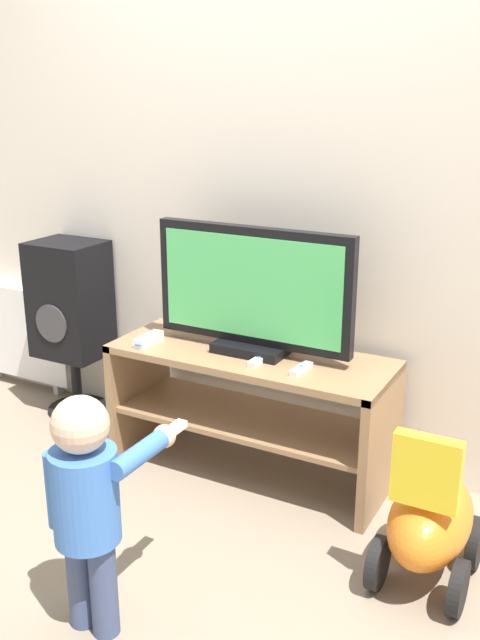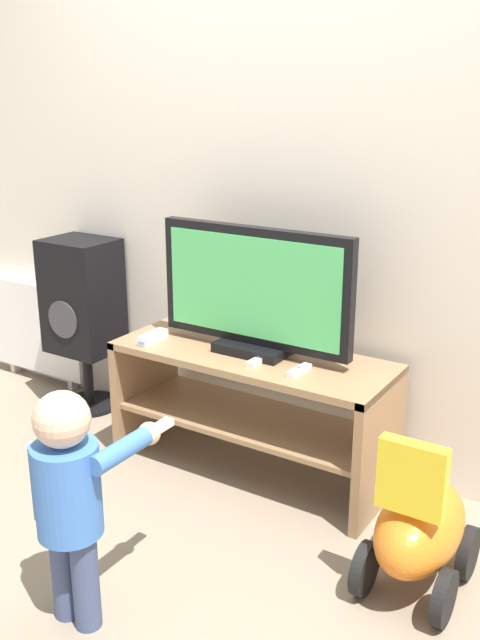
{
  "view_description": "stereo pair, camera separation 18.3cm",
  "coord_description": "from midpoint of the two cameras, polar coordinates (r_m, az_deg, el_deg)",
  "views": [
    {
      "loc": [
        1.27,
        -2.2,
        1.57
      ],
      "look_at": [
        0.0,
        0.13,
        0.71
      ],
      "focal_mm": 40.0,
      "sensor_mm": 36.0,
      "label": 1
    },
    {
      "loc": [
        1.42,
        -2.11,
        1.57
      ],
      "look_at": [
        0.0,
        0.13,
        0.71
      ],
      "focal_mm": 40.0,
      "sensor_mm": 36.0,
      "label": 2
    }
  ],
  "objects": [
    {
      "name": "radiator",
      "position": [
        4.08,
        -14.54,
        -0.61
      ],
      "size": [
        0.66,
        0.08,
        0.56
      ],
      "color": "white",
      "rests_on": "ground_plane"
    },
    {
      "name": "ride_on_toy",
      "position": [
        2.49,
        16.29,
        -15.77
      ],
      "size": [
        0.3,
        0.48,
        0.58
      ],
      "color": "orange",
      "rests_on": "ground_plane"
    },
    {
      "name": "child",
      "position": [
        2.18,
        -10.99,
        -13.27
      ],
      "size": [
        0.29,
        0.44,
        0.77
      ],
      "color": "#3F4C72",
      "rests_on": "ground_plane"
    },
    {
      "name": "remote_primary",
      "position": [
        2.73,
        6.67,
        -4.06
      ],
      "size": [
        0.05,
        0.13,
        0.03
      ],
      "color": "white",
      "rests_on": "tv_stand"
    },
    {
      "name": "game_console",
      "position": [
        3.05,
        -5.29,
        -1.42
      ],
      "size": [
        0.05,
        0.16,
        0.04
      ],
      "color": "white",
      "rests_on": "tv_stand"
    },
    {
      "name": "television",
      "position": [
        2.86,
        3.0,
        2.2
      ],
      "size": [
        0.85,
        0.2,
        0.52
      ],
      "color": "black",
      "rests_on": "tv_stand"
    },
    {
      "name": "wall_back",
      "position": [
        3.01,
        5.87,
        12.73
      ],
      "size": [
        10.0,
        0.06,
        2.6
      ],
      "color": "silver",
      "rests_on": "ground_plane"
    },
    {
      "name": "tv_stand",
      "position": [
        2.99,
        2.67,
        -5.99
      ],
      "size": [
        1.18,
        0.44,
        0.54
      ],
      "color": "#93704C",
      "rests_on": "ground_plane"
    },
    {
      "name": "ground_plane",
      "position": [
        2.99,
        0.4,
        -13.73
      ],
      "size": [
        16.0,
        16.0,
        0.0
      ],
      "primitive_type": "plane",
      "color": "gray"
    },
    {
      "name": "remote_secondary",
      "position": [
        2.82,
        3.36,
        -3.26
      ],
      "size": [
        0.04,
        0.13,
        0.03
      ],
      "color": "white",
      "rests_on": "tv_stand"
    },
    {
      "name": "speaker_tower",
      "position": [
        3.6,
        -11.06,
        1.49
      ],
      "size": [
        0.34,
        0.3,
        0.88
      ],
      "color": "black",
      "rests_on": "ground_plane"
    }
  ]
}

